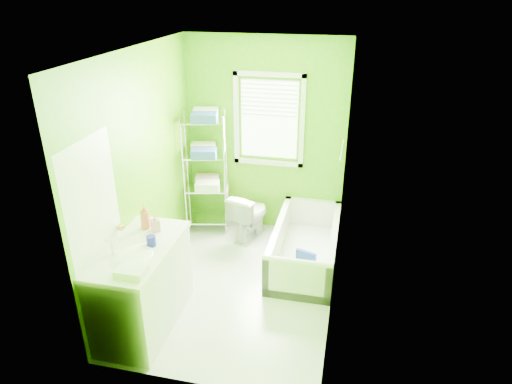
% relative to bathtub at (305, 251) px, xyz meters
% --- Properties ---
extents(ground, '(2.90, 2.90, 0.00)m').
position_rel_bathtub_xyz_m(ground, '(-0.67, -0.61, -0.17)').
color(ground, silver).
rests_on(ground, ground).
extents(room_envelope, '(2.14, 2.94, 2.62)m').
position_rel_bathtub_xyz_m(room_envelope, '(-0.67, -0.61, 1.38)').
color(room_envelope, '#4E9D07').
rests_on(room_envelope, ground).
extents(window, '(0.92, 0.05, 1.22)m').
position_rel_bathtub_xyz_m(window, '(-0.62, 0.81, 1.45)').
color(window, white).
rests_on(window, ground).
extents(door, '(0.09, 0.80, 2.00)m').
position_rel_bathtub_xyz_m(door, '(-1.71, -1.61, 0.83)').
color(door, white).
rests_on(door, ground).
extents(right_wall_decor, '(0.04, 1.48, 1.17)m').
position_rel_bathtub_xyz_m(right_wall_decor, '(0.36, -0.63, 1.15)').
color(right_wall_decor, '#41070F').
rests_on(right_wall_decor, ground).
extents(bathtub, '(0.75, 1.61, 0.52)m').
position_rel_bathtub_xyz_m(bathtub, '(0.00, 0.00, 0.00)').
color(bathtub, white).
rests_on(bathtub, ground).
extents(toilet, '(0.54, 0.73, 0.66)m').
position_rel_bathtub_xyz_m(toilet, '(-0.81, 0.47, 0.17)').
color(toilet, white).
rests_on(toilet, ground).
extents(vanity, '(0.61, 1.19, 1.16)m').
position_rel_bathtub_xyz_m(vanity, '(-1.43, -1.44, 0.31)').
color(vanity, silver).
rests_on(vanity, ground).
extents(wire_shelf_unit, '(0.62, 0.50, 1.69)m').
position_rel_bathtub_xyz_m(wire_shelf_unit, '(-1.41, 0.58, 0.87)').
color(wire_shelf_unit, silver).
rests_on(wire_shelf_unit, ground).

